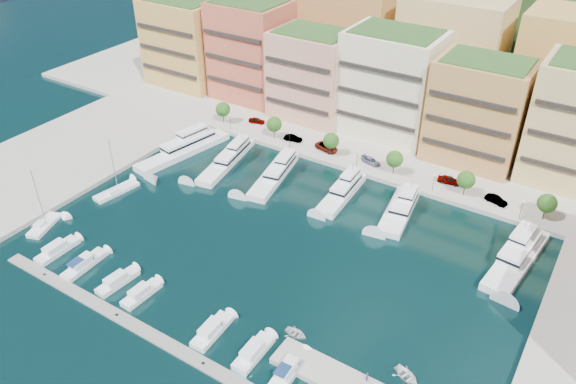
# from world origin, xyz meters

# --- Properties ---
(ground) EXTENTS (400.00, 400.00, 0.00)m
(ground) POSITION_xyz_m (0.00, 0.00, 0.00)
(ground) COLOR black
(ground) RESTS_ON ground
(north_quay) EXTENTS (220.00, 64.00, 2.00)m
(north_quay) POSITION_xyz_m (0.00, 62.00, 0.00)
(north_quay) COLOR #9E998E
(north_quay) RESTS_ON ground
(west_quay) EXTENTS (34.00, 76.00, 2.00)m
(west_quay) POSITION_xyz_m (-62.00, -8.00, 0.00)
(west_quay) COLOR #9E998E
(west_quay) RESTS_ON ground
(hillside) EXTENTS (240.00, 40.00, 58.00)m
(hillside) POSITION_xyz_m (0.00, 110.00, 0.00)
(hillside) COLOR #1C3415
(hillside) RESTS_ON ground
(south_pontoon) EXTENTS (72.00, 2.20, 0.35)m
(south_pontoon) POSITION_xyz_m (-3.00, -30.00, 0.00)
(south_pontoon) COLOR gray
(south_pontoon) RESTS_ON ground
(apartment_0) EXTENTS (22.00, 16.50, 24.80)m
(apartment_0) POSITION_xyz_m (-66.00, 49.99, 13.31)
(apartment_0) COLOR gold
(apartment_0) RESTS_ON north_quay
(apartment_1) EXTENTS (20.00, 16.50, 26.80)m
(apartment_1) POSITION_xyz_m (-44.00, 51.99, 14.31)
(apartment_1) COLOR #C05C40
(apartment_1) RESTS_ON north_quay
(apartment_2) EXTENTS (20.00, 15.50, 22.80)m
(apartment_2) POSITION_xyz_m (-23.00, 49.99, 12.31)
(apartment_2) COLOR tan
(apartment_2) RESTS_ON north_quay
(apartment_3) EXTENTS (22.00, 16.50, 25.80)m
(apartment_3) POSITION_xyz_m (-2.00, 51.99, 13.81)
(apartment_3) COLOR #FAE7C1
(apartment_3) RESTS_ON north_quay
(apartment_4) EXTENTS (20.00, 15.50, 23.80)m
(apartment_4) POSITION_xyz_m (20.00, 49.99, 12.81)
(apartment_4) COLOR #BB7C46
(apartment_4) RESTS_ON north_quay
(backblock_0) EXTENTS (26.00, 18.00, 30.00)m
(backblock_0) POSITION_xyz_m (-55.00, 74.00, 16.00)
(backblock_0) COLOR #FAE7C1
(backblock_0) RESTS_ON north_quay
(backblock_1) EXTENTS (26.00, 18.00, 30.00)m
(backblock_1) POSITION_xyz_m (-25.00, 74.00, 16.00)
(backblock_1) COLOR #BB7C46
(backblock_1) RESTS_ON north_quay
(backblock_2) EXTENTS (26.00, 18.00, 30.00)m
(backblock_2) POSITION_xyz_m (5.00, 74.00, 16.00)
(backblock_2) COLOR tan
(backblock_2) RESTS_ON north_quay
(backblock_3) EXTENTS (26.00, 18.00, 30.00)m
(backblock_3) POSITION_xyz_m (35.00, 74.00, 16.00)
(backblock_3) COLOR gold
(backblock_3) RESTS_ON north_quay
(tree_0) EXTENTS (3.80, 3.80, 5.65)m
(tree_0) POSITION_xyz_m (-40.00, 33.50, 4.74)
(tree_0) COLOR #473323
(tree_0) RESTS_ON north_quay
(tree_1) EXTENTS (3.80, 3.80, 5.65)m
(tree_1) POSITION_xyz_m (-24.00, 33.50, 4.74)
(tree_1) COLOR #473323
(tree_1) RESTS_ON north_quay
(tree_2) EXTENTS (3.80, 3.80, 5.65)m
(tree_2) POSITION_xyz_m (-8.00, 33.50, 4.74)
(tree_2) COLOR #473323
(tree_2) RESTS_ON north_quay
(tree_3) EXTENTS (3.80, 3.80, 5.65)m
(tree_3) POSITION_xyz_m (8.00, 33.50, 4.74)
(tree_3) COLOR #473323
(tree_3) RESTS_ON north_quay
(tree_4) EXTENTS (3.80, 3.80, 5.65)m
(tree_4) POSITION_xyz_m (24.00, 33.50, 4.74)
(tree_4) COLOR #473323
(tree_4) RESTS_ON north_quay
(tree_5) EXTENTS (3.80, 3.80, 5.65)m
(tree_5) POSITION_xyz_m (40.00, 33.50, 4.74)
(tree_5) COLOR #473323
(tree_5) RESTS_ON north_quay
(lamppost_0) EXTENTS (0.30, 0.30, 4.20)m
(lamppost_0) POSITION_xyz_m (-36.00, 31.20, 3.83)
(lamppost_0) COLOR black
(lamppost_0) RESTS_ON north_quay
(lamppost_1) EXTENTS (0.30, 0.30, 4.20)m
(lamppost_1) POSITION_xyz_m (-18.00, 31.20, 3.83)
(lamppost_1) COLOR black
(lamppost_1) RESTS_ON north_quay
(lamppost_2) EXTENTS (0.30, 0.30, 4.20)m
(lamppost_2) POSITION_xyz_m (0.00, 31.20, 3.83)
(lamppost_2) COLOR black
(lamppost_2) RESTS_ON north_quay
(lamppost_3) EXTENTS (0.30, 0.30, 4.20)m
(lamppost_3) POSITION_xyz_m (18.00, 31.20, 3.83)
(lamppost_3) COLOR black
(lamppost_3) RESTS_ON north_quay
(lamppost_4) EXTENTS (0.30, 0.30, 4.20)m
(lamppost_4) POSITION_xyz_m (36.00, 31.20, 3.83)
(lamppost_4) COLOR black
(lamppost_4) RESTS_ON north_quay
(yacht_0) EXTENTS (9.10, 25.97, 7.30)m
(yacht_0) POSITION_xyz_m (-38.76, 17.28, 1.21)
(yacht_0) COLOR white
(yacht_0) RESTS_ON ground
(yacht_1) EXTENTS (8.14, 22.49, 7.30)m
(yacht_1) POSITION_xyz_m (-27.11, 18.82, 1.09)
(yacht_1) COLOR white
(yacht_1) RESTS_ON ground
(yacht_2) EXTENTS (8.37, 21.03, 7.30)m
(yacht_2) POSITION_xyz_m (-14.25, 19.58, 1.21)
(yacht_2) COLOR white
(yacht_2) RESTS_ON ground
(yacht_3) EXTENTS (5.24, 17.62, 7.30)m
(yacht_3) POSITION_xyz_m (2.01, 21.04, 1.21)
(yacht_3) COLOR white
(yacht_3) RESTS_ON ground
(yacht_4) EXTENTS (7.22, 17.36, 7.30)m
(yacht_4) POSITION_xyz_m (14.94, 21.25, 1.09)
(yacht_4) COLOR white
(yacht_4) RESTS_ON ground
(yacht_6) EXTENTS (7.33, 22.12, 7.30)m
(yacht_6) POSITION_xyz_m (38.79, 19.06, 1.21)
(yacht_6) COLOR white
(yacht_6) RESTS_ON ground
(cruiser_0) EXTENTS (2.71, 8.49, 2.55)m
(cruiser_0) POSITION_xyz_m (-33.45, -24.59, 0.55)
(cruiser_0) COLOR white
(cruiser_0) RESTS_ON ground
(cruiser_1) EXTENTS (2.94, 9.18, 2.66)m
(cruiser_1) POSITION_xyz_m (-26.03, -24.62, 0.57)
(cruiser_1) COLOR white
(cruiser_1) RESTS_ON ground
(cruiser_2) EXTENTS (2.98, 8.07, 2.55)m
(cruiser_2) POSITION_xyz_m (-17.61, -24.59, 0.55)
(cruiser_2) COLOR white
(cruiser_2) RESTS_ON ground
(cruiser_3) EXTENTS (2.72, 7.46, 2.55)m
(cruiser_3) POSITION_xyz_m (-11.97, -24.58, 0.55)
(cruiser_3) COLOR white
(cruiser_3) RESTS_ON ground
(cruiser_5) EXTENTS (3.08, 8.13, 2.55)m
(cruiser_5) POSITION_xyz_m (3.24, -24.59, 0.55)
(cruiser_5) COLOR white
(cruiser_5) RESTS_ON ground
(cruiser_6) EXTENTS (2.79, 7.86, 2.55)m
(cruiser_6) POSITION_xyz_m (11.17, -24.59, 0.55)
(cruiser_6) COLOR white
(cruiser_6) RESTS_ON ground
(cruiser_7) EXTENTS (2.91, 8.33, 2.66)m
(cruiser_7) POSITION_xyz_m (17.36, -24.61, 0.57)
(cruiser_7) COLOR white
(cruiser_7) RESTS_ON ground
(sailboat_0) EXTENTS (5.35, 8.51, 13.20)m
(sailboat_0) POSITION_xyz_m (-42.22, -20.81, 0.32)
(sailboat_0) COLOR white
(sailboat_0) RESTS_ON ground
(sailboat_1) EXTENTS (4.38, 10.39, 13.20)m
(sailboat_1) POSITION_xyz_m (-39.56, -4.44, 0.31)
(sailboat_1) COLOR white
(sailboat_1) RESTS_ON ground
(tender_0) EXTENTS (3.79, 2.78, 0.76)m
(tender_0) POSITION_xyz_m (14.47, -17.85, 0.38)
(tender_0) COLOR silver
(tender_0) RESTS_ON ground
(tender_2) EXTENTS (4.92, 4.27, 0.85)m
(tender_2) POSITION_xyz_m (31.98, -16.07, 0.43)
(tender_2) COLOR white
(tender_2) RESTS_ON ground
(car_0) EXTENTS (4.58, 2.76, 1.46)m
(car_0) POSITION_xyz_m (-32.47, 37.91, 1.73)
(car_0) COLOR gray
(car_0) RESTS_ON north_quay
(car_1) EXTENTS (4.73, 2.39, 1.49)m
(car_1) POSITION_xyz_m (-19.16, 34.59, 1.74)
(car_1) COLOR gray
(car_1) RESTS_ON north_quay
(car_2) EXTENTS (6.40, 4.09, 1.64)m
(car_2) POSITION_xyz_m (-9.88, 34.95, 1.82)
(car_2) COLOR gray
(car_2) RESTS_ON north_quay
(car_3) EXTENTS (5.11, 3.13, 1.38)m
(car_3) POSITION_xyz_m (1.77, 34.93, 1.69)
(car_3) COLOR gray
(car_3) RESTS_ON north_quay
(car_4) EXTENTS (5.18, 2.68, 1.68)m
(car_4) POSITION_xyz_m (19.84, 36.35, 1.84)
(car_4) COLOR gray
(car_4) RESTS_ON north_quay
(car_5) EXTENTS (4.91, 2.80, 1.53)m
(car_5) POSITION_xyz_m (30.59, 34.15, 1.76)
(car_5) COLOR gray
(car_5) RESTS_ON north_quay
(person_0) EXTENTS (0.64, 0.71, 1.62)m
(person_0) POSITION_xyz_m (27.72, -20.33, 1.81)
(person_0) COLOR navy
(person_0) RESTS_ON finger_pier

